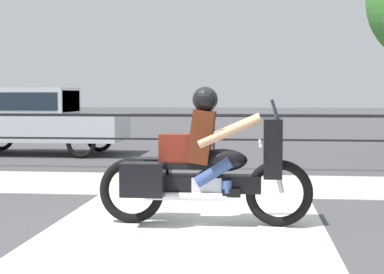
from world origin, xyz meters
The scene contains 6 objects.
ground_plane centered at (0.00, 0.00, 0.00)m, with size 120.00×120.00×0.00m, color #424244.
sidewalk_band centered at (0.00, 3.40, 0.01)m, with size 44.00×2.40×0.01m, color #B7B2A8.
crosswalk_band centered at (0.05, -0.20, 0.00)m, with size 3.09×6.00×0.01m, color silver.
fence_railing centered at (0.00, 5.23, 0.88)m, with size 36.00×0.05×1.11m.
motorcycle centered at (0.23, 0.39, 0.69)m, with size 2.46×0.76×1.59m.
parked_car centered at (-4.68, 7.88, 0.94)m, with size 4.32×1.76×1.66m.
Camera 1 is at (0.80, -6.25, 1.50)m, focal length 55.00 mm.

